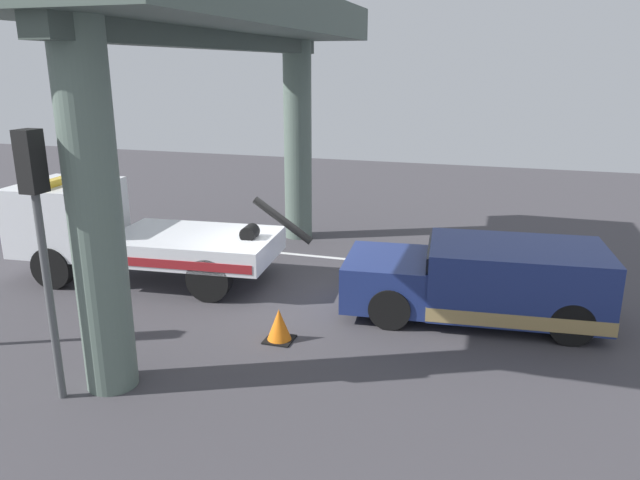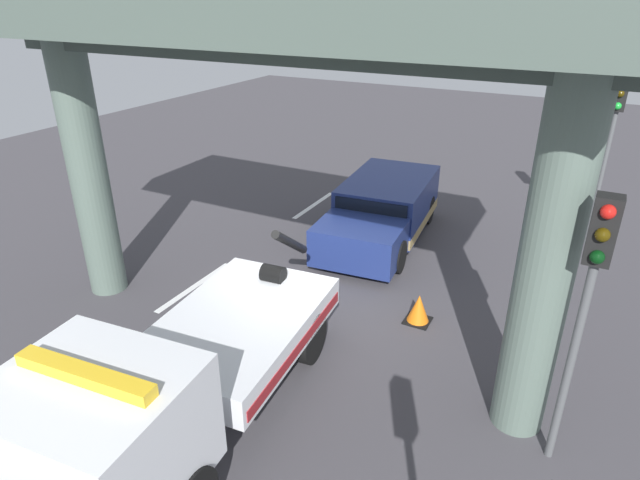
% 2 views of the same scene
% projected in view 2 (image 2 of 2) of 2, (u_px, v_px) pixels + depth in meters
% --- Properties ---
extents(ground_plane, '(60.00, 40.00, 0.10)m').
position_uv_depth(ground_plane, '(300.00, 320.00, 11.60)').
color(ground_plane, '#423F44').
extents(lane_stripe_west, '(2.60, 0.16, 0.01)m').
position_uv_depth(lane_stripe_west, '(314.00, 205.00, 17.60)').
color(lane_stripe_west, silver).
rests_on(lane_stripe_west, ground).
extents(lane_stripe_mid, '(2.60, 0.16, 0.01)m').
position_uv_depth(lane_stripe_mid, '(195.00, 286.00, 12.79)').
color(lane_stripe_mid, silver).
rests_on(lane_stripe_mid, ground).
extents(tow_truck_white, '(7.33, 2.90, 2.46)m').
position_uv_depth(tow_truck_white, '(171.00, 381.00, 7.89)').
color(tow_truck_white, white).
rests_on(tow_truck_white, ground).
extents(towed_van_green, '(5.37, 2.62, 1.58)m').
position_uv_depth(towed_van_green, '(382.00, 211.00, 15.03)').
color(towed_van_green, navy).
rests_on(towed_van_green, ground).
extents(overpass_structure, '(3.60, 11.29, 6.58)m').
position_uv_depth(overpass_structure, '(263.00, 50.00, 8.43)').
color(overpass_structure, '#596B60').
rests_on(overpass_structure, ground).
extents(traffic_light_near, '(0.39, 0.32, 4.56)m').
position_uv_depth(traffic_light_near, '(613.00, 125.00, 13.57)').
color(traffic_light_near, '#515456').
rests_on(traffic_light_near, ground).
extents(traffic_light_far, '(0.39, 0.32, 4.20)m').
position_uv_depth(traffic_light_far, '(591.00, 279.00, 6.86)').
color(traffic_light_far, '#515456').
rests_on(traffic_light_far, ground).
extents(traffic_cone_orange, '(0.54, 0.54, 0.64)m').
position_uv_depth(traffic_cone_orange, '(419.00, 309.00, 11.33)').
color(traffic_cone_orange, orange).
rests_on(traffic_cone_orange, ground).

